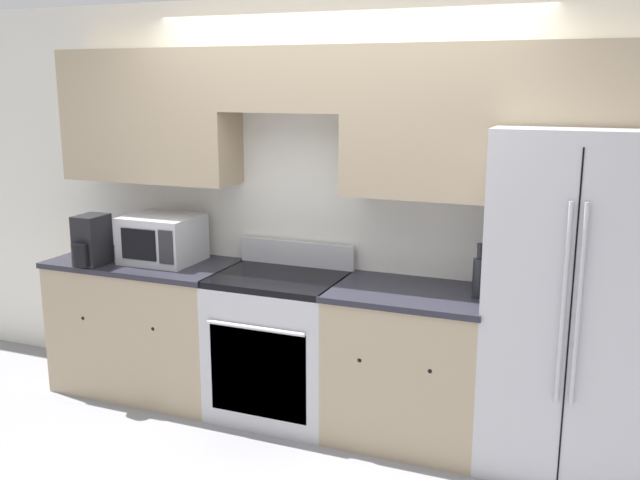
# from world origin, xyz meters

# --- Properties ---
(ground_plane) EXTENTS (12.00, 12.00, 0.00)m
(ground_plane) POSITION_xyz_m (0.00, 0.00, 0.00)
(ground_plane) COLOR gray
(wall_back) EXTENTS (8.00, 0.39, 2.60)m
(wall_back) POSITION_xyz_m (0.02, 0.58, 1.55)
(wall_back) COLOR silver
(wall_back) RESTS_ON ground_plane
(lower_cabinets_left) EXTENTS (1.24, 0.64, 0.91)m
(lower_cabinets_left) POSITION_xyz_m (-1.28, 0.31, 0.46)
(lower_cabinets_left) COLOR tan
(lower_cabinets_left) RESTS_ON ground_plane
(lower_cabinets_right) EXTENTS (0.91, 0.64, 0.91)m
(lower_cabinets_right) POSITION_xyz_m (0.56, 0.31, 0.46)
(lower_cabinets_right) COLOR tan
(lower_cabinets_right) RESTS_ON ground_plane
(oven_range) EXTENTS (0.79, 0.65, 1.07)m
(oven_range) POSITION_xyz_m (-0.28, 0.31, 0.46)
(oven_range) COLOR #B7B7BC
(oven_range) RESTS_ON ground_plane
(refrigerator) EXTENTS (0.88, 0.78, 1.86)m
(refrigerator) POSITION_xyz_m (1.45, 0.37, 0.93)
(refrigerator) COLOR #B7B7BC
(refrigerator) RESTS_ON ground_plane
(microwave) EXTENTS (0.47, 0.41, 0.31)m
(microwave) POSITION_xyz_m (-1.14, 0.35, 1.07)
(microwave) COLOR #B7B7BC
(microwave) RESTS_ON lower_cabinets_left
(bottle) EXTENTS (0.07, 0.07, 0.31)m
(bottle) POSITION_xyz_m (0.94, 0.32, 1.04)
(bottle) COLOR black
(bottle) RESTS_ON lower_cabinets_right
(coffee_maker) EXTENTS (0.17, 0.28, 0.33)m
(coffee_maker) POSITION_xyz_m (-1.52, 0.09, 1.07)
(coffee_maker) COLOR black
(coffee_maker) RESTS_ON lower_cabinets_left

